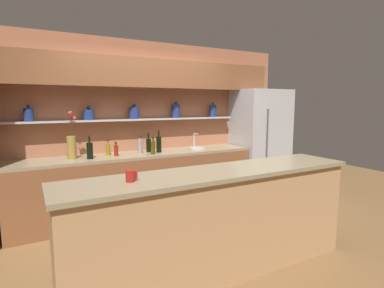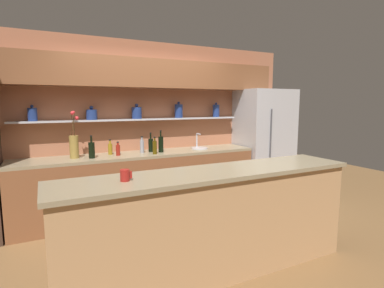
# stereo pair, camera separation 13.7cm
# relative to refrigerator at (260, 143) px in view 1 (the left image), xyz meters

# --- Properties ---
(ground_plane) EXTENTS (12.00, 12.00, 0.00)m
(ground_plane) POSITION_rel_refrigerator_xyz_m (-2.14, -1.20, -0.95)
(ground_plane) COLOR brown
(back_wall_unit) EXTENTS (5.20, 0.44, 2.60)m
(back_wall_unit) POSITION_rel_refrigerator_xyz_m (-2.14, 0.33, 0.60)
(back_wall_unit) COLOR #A86647
(back_wall_unit) RESTS_ON ground_plane
(back_counter_unit) EXTENTS (3.54, 0.62, 0.92)m
(back_counter_unit) POSITION_rel_refrigerator_xyz_m (-2.25, 0.04, -0.49)
(back_counter_unit) COLOR brown
(back_counter_unit) RESTS_ON ground_plane
(island_counter) EXTENTS (2.95, 0.61, 1.02)m
(island_counter) POSITION_rel_refrigerator_xyz_m (-2.14, -1.83, -0.43)
(island_counter) COLOR tan
(island_counter) RESTS_ON ground_plane
(refrigerator) EXTENTS (0.93, 0.73, 1.89)m
(refrigerator) POSITION_rel_refrigerator_xyz_m (0.00, 0.00, 0.00)
(refrigerator) COLOR #B7B7BC
(refrigerator) RESTS_ON ground_plane
(flower_vase) EXTENTS (0.14, 0.14, 0.63)m
(flower_vase) POSITION_rel_refrigerator_xyz_m (-3.19, 0.06, 0.16)
(flower_vase) COLOR olive
(flower_vase) RESTS_ON back_counter_unit
(sink_fixture) EXTENTS (0.26, 0.26, 0.25)m
(sink_fixture) POSITION_rel_refrigerator_xyz_m (-1.29, 0.05, 0.00)
(sink_fixture) COLOR #B7B7BC
(sink_fixture) RESTS_ON back_counter_unit
(bottle_wine_0) EXTENTS (0.07, 0.07, 0.29)m
(bottle_wine_0) POSITION_rel_refrigerator_xyz_m (-2.09, 0.11, 0.08)
(bottle_wine_0) COLOR black
(bottle_wine_0) RESTS_ON back_counter_unit
(bottle_sauce_1) EXTENTS (0.05, 0.05, 0.19)m
(bottle_sauce_1) POSITION_rel_refrigerator_xyz_m (-2.08, -0.04, 0.05)
(bottle_sauce_1) COLOR black
(bottle_sauce_1) RESTS_ON back_counter_unit
(bottle_sauce_2) EXTENTS (0.06, 0.06, 0.20)m
(bottle_sauce_2) POSITION_rel_refrigerator_xyz_m (-2.62, 0.00, 0.06)
(bottle_sauce_2) COLOR maroon
(bottle_sauce_2) RESTS_ON back_counter_unit
(bottle_wine_3) EXTENTS (0.08, 0.08, 0.31)m
(bottle_wine_3) POSITION_rel_refrigerator_xyz_m (-2.98, -0.05, 0.09)
(bottle_wine_3) COLOR black
(bottle_wine_3) RESTS_ON back_counter_unit
(bottle_oil_4) EXTENTS (0.06, 0.06, 0.25)m
(bottle_oil_4) POSITION_rel_refrigerator_xyz_m (-2.11, -0.12, 0.08)
(bottle_oil_4) COLOR #47380A
(bottle_oil_4) RESTS_ON back_counter_unit
(bottle_wine_5) EXTENTS (0.08, 0.08, 0.33)m
(bottle_wine_5) POSITION_rel_refrigerator_xyz_m (-1.97, 0.00, 0.10)
(bottle_wine_5) COLOR black
(bottle_wine_5) RESTS_ON back_counter_unit
(bottle_oil_6) EXTENTS (0.06, 0.06, 0.22)m
(bottle_oil_6) POSITION_rel_refrigerator_xyz_m (-2.70, 0.13, 0.06)
(bottle_oil_6) COLOR olive
(bottle_oil_6) RESTS_ON back_counter_unit
(bottle_spirit_7) EXTENTS (0.06, 0.06, 0.25)m
(bottle_spirit_7) POSITION_rel_refrigerator_xyz_m (-2.24, 0.08, 0.08)
(bottle_spirit_7) COLOR gray
(bottle_spirit_7) RESTS_ON back_counter_unit
(coffee_mug) EXTENTS (0.10, 0.08, 0.10)m
(coffee_mug) POSITION_rel_refrigerator_xyz_m (-2.97, -1.82, 0.12)
(coffee_mug) COLOR maroon
(coffee_mug) RESTS_ON island_counter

